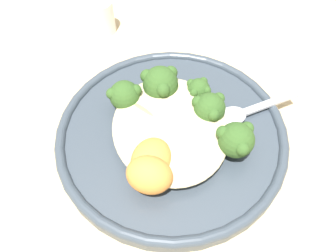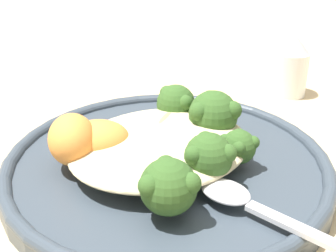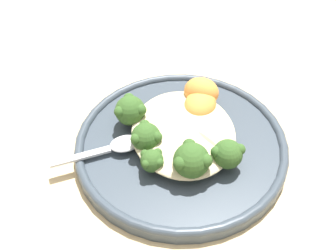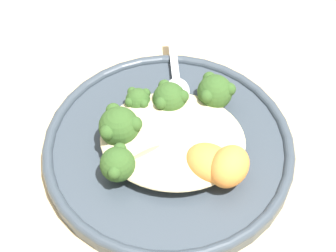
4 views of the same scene
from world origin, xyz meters
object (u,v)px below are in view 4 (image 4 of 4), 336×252
at_px(broccoli_stalk_2, 148,111).
at_px(broccoli_stalk_0, 211,99).
at_px(quinoa_mound, 173,139).
at_px(sweet_potato_chunk_1, 229,167).
at_px(broccoli_stalk_1, 172,107).
at_px(plate, 169,148).
at_px(spoon, 177,83).
at_px(sweet_potato_chunk_0, 210,163).
at_px(broccoli_stalk_3, 125,128).
at_px(broccoli_stalk_4, 136,158).

bearing_deg(broccoli_stalk_2, broccoli_stalk_0, -121.63).
xyz_separation_m(quinoa_mound, sweet_potato_chunk_1, (-0.06, 0.03, 0.01)).
bearing_deg(broccoli_stalk_1, plate, 160.47).
height_order(quinoa_mound, broccoli_stalk_1, broccoli_stalk_1).
bearing_deg(broccoli_stalk_1, sweet_potato_chunk_1, -158.44).
height_order(broccoli_stalk_0, spoon, broccoli_stalk_0).
height_order(sweet_potato_chunk_0, sweet_potato_chunk_1, sweet_potato_chunk_1).
xyz_separation_m(quinoa_mound, broccoli_stalk_0, (-0.04, -0.06, 0.01)).
relative_size(quinoa_mound, broccoli_stalk_2, 1.72).
height_order(broccoli_stalk_1, spoon, broccoli_stalk_1).
distance_m(quinoa_mound, spoon, 0.09).
bearing_deg(sweet_potato_chunk_0, quinoa_mound, -34.91).
xyz_separation_m(broccoli_stalk_3, sweet_potato_chunk_1, (-0.11, 0.03, -0.00)).
xyz_separation_m(quinoa_mound, spoon, (0.01, -0.09, -0.01)).
xyz_separation_m(quinoa_mound, sweet_potato_chunk_0, (-0.04, 0.03, 0.01)).
bearing_deg(broccoli_stalk_3, plate, -174.52).
distance_m(plate, broccoli_stalk_2, 0.05).
xyz_separation_m(broccoli_stalk_0, sweet_potato_chunk_0, (-0.01, 0.09, -0.00)).
xyz_separation_m(broccoli_stalk_2, broccoli_stalk_3, (0.02, 0.03, 0.01)).
relative_size(broccoli_stalk_2, sweet_potato_chunk_0, 1.73).
bearing_deg(broccoli_stalk_1, broccoli_stalk_0, -88.58).
height_order(broccoli_stalk_4, sweet_potato_chunk_1, sweet_potato_chunk_1).
height_order(sweet_potato_chunk_1, spoon, sweet_potato_chunk_1).
bearing_deg(broccoli_stalk_1, broccoli_stalk_3, 108.95).
distance_m(broccoli_stalk_4, sweet_potato_chunk_1, 0.10).
bearing_deg(broccoli_stalk_3, broccoli_stalk_1, -138.21).
distance_m(broccoli_stalk_0, broccoli_stalk_3, 0.10).
bearing_deg(broccoli_stalk_2, broccoli_stalk_4, 128.87).
bearing_deg(spoon, broccoli_stalk_1, 168.79).
bearing_deg(plate, sweet_potato_chunk_0, 145.35).
distance_m(broccoli_stalk_0, sweet_potato_chunk_0, 0.09).
xyz_separation_m(broccoli_stalk_2, sweet_potato_chunk_0, (-0.07, 0.06, 0.00)).
distance_m(broccoli_stalk_2, sweet_potato_chunk_1, 0.12).
bearing_deg(spoon, quinoa_mound, 172.32).
xyz_separation_m(broccoli_stalk_1, spoon, (0.00, -0.05, -0.01)).
relative_size(quinoa_mound, sweet_potato_chunk_0, 2.98).
bearing_deg(plate, sweet_potato_chunk_1, 150.71).
bearing_deg(spoon, broccoli_stalk_2, 142.56).
relative_size(broccoli_stalk_1, sweet_potato_chunk_0, 1.91).
distance_m(broccoli_stalk_2, sweet_potato_chunk_0, 0.10).
bearing_deg(plate, broccoli_stalk_2, -48.65).
height_order(broccoli_stalk_2, spoon, broccoli_stalk_2).
xyz_separation_m(plate, sweet_potato_chunk_0, (-0.05, 0.03, 0.03)).
xyz_separation_m(quinoa_mound, broccoli_stalk_3, (0.05, 0.00, 0.01)).
xyz_separation_m(broccoli_stalk_4, sweet_potato_chunk_1, (-0.10, 0.00, 0.01)).
bearing_deg(plate, broccoli_stalk_1, -88.05).
height_order(plate, broccoli_stalk_1, broccoli_stalk_1).
height_order(broccoli_stalk_0, sweet_potato_chunk_0, broccoli_stalk_0).
bearing_deg(sweet_potato_chunk_0, sweet_potato_chunk_1, 165.70).
distance_m(plate, broccoli_stalk_0, 0.07).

